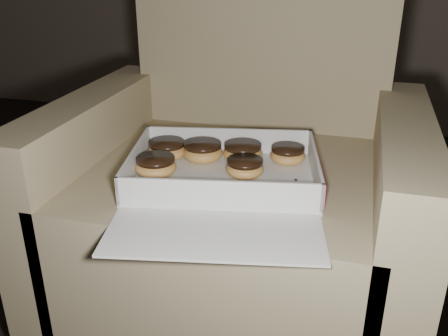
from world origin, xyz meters
name	(u,v)px	position (x,y,z in m)	size (l,w,h in m)	color
armchair	(239,199)	(-0.03, 0.83, 0.28)	(0.85, 0.72, 0.88)	#8C7A59
bakery_box	(224,183)	(-0.02, 0.64, 0.41)	(0.47, 0.52, 0.07)	silver
donut_a	(156,166)	(-0.17, 0.65, 0.43)	(0.09, 0.09, 0.04)	gold
donut_b	(245,168)	(0.01, 0.69, 0.43)	(0.08, 0.08, 0.04)	gold
donut_c	(203,151)	(-0.10, 0.75, 0.43)	(0.09, 0.09, 0.05)	gold
donut_d	(167,150)	(-0.18, 0.74, 0.43)	(0.09, 0.09, 0.04)	gold
donut_e	(288,154)	(0.09, 0.79, 0.43)	(0.08, 0.08, 0.04)	gold
donut_f	(243,152)	(-0.01, 0.77, 0.43)	(0.09, 0.09, 0.05)	gold
crumb_a	(285,200)	(0.12, 0.61, 0.41)	(0.01, 0.01, 0.00)	black
crumb_b	(296,180)	(0.12, 0.70, 0.41)	(0.01, 0.01, 0.00)	black
crumb_c	(263,198)	(0.07, 0.60, 0.41)	(0.01, 0.01, 0.00)	black
crumb_d	(250,198)	(0.05, 0.59, 0.41)	(0.01, 0.01, 0.00)	black
crumb_e	(261,198)	(0.07, 0.60, 0.41)	(0.01, 0.01, 0.00)	black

